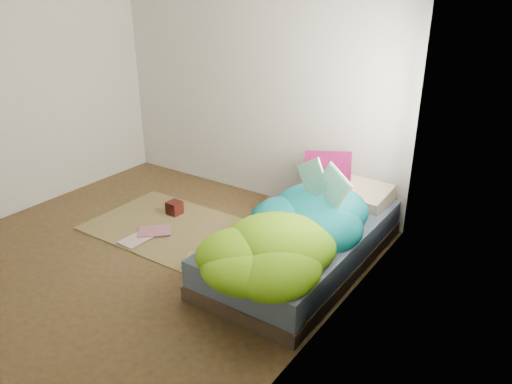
% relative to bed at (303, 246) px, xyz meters
% --- Properties ---
extents(ground, '(3.50, 3.50, 0.00)m').
position_rel_bed_xyz_m(ground, '(-1.22, -0.72, -0.17)').
color(ground, '#422C19').
rests_on(ground, ground).
extents(room_walls, '(3.54, 3.54, 2.62)m').
position_rel_bed_xyz_m(room_walls, '(-1.21, -0.71, 1.46)').
color(room_walls, silver).
rests_on(room_walls, ground).
extents(bed, '(1.00, 2.00, 0.34)m').
position_rel_bed_xyz_m(bed, '(0.00, 0.00, 0.00)').
color(bed, '#3D2C21').
rests_on(bed, ground).
extents(duvet, '(0.96, 1.84, 0.34)m').
position_rel_bed_xyz_m(duvet, '(0.00, -0.22, 0.34)').
color(duvet, '#065B67').
rests_on(duvet, bed).
extents(rug, '(1.60, 1.10, 0.01)m').
position_rel_bed_xyz_m(rug, '(-1.37, -0.17, -0.16)').
color(rug, brown).
rests_on(rug, ground).
extents(pillow_floral, '(0.66, 0.43, 0.14)m').
position_rel_bed_xyz_m(pillow_floral, '(0.12, 0.76, 0.24)').
color(pillow_floral, beige).
rests_on(pillow_floral, bed).
extents(pillow_magenta, '(0.44, 0.33, 0.43)m').
position_rel_bed_xyz_m(pillow_magenta, '(-0.16, 0.72, 0.39)').
color(pillow_magenta, '#4C051F').
rests_on(pillow_magenta, bed).
extents(open_book, '(0.48, 0.22, 0.29)m').
position_rel_bed_xyz_m(open_book, '(0.08, 0.14, 0.65)').
color(open_book, '#2C7B28').
rests_on(open_book, duvet).
extents(wooden_box, '(0.14, 0.14, 0.14)m').
position_rel_bed_xyz_m(wooden_box, '(-1.56, 0.08, -0.09)').
color(wooden_box, '#3E0E0E').
rests_on(wooden_box, rug).
extents(floor_book_a, '(0.21, 0.28, 0.02)m').
position_rel_bed_xyz_m(floor_book_a, '(-1.57, -0.56, -0.15)').
color(floor_book_a, silver).
rests_on(floor_book_a, rug).
extents(floor_book_b, '(0.39, 0.38, 0.03)m').
position_rel_bed_xyz_m(floor_book_b, '(-1.51, -0.26, -0.14)').
color(floor_book_b, '#BF6E7D').
rests_on(floor_book_b, rug).
extents(floor_book_c, '(0.30, 0.33, 0.02)m').
position_rel_bed_xyz_m(floor_book_c, '(-0.85, -0.57, -0.15)').
color(floor_book_c, tan).
rests_on(floor_book_c, rug).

